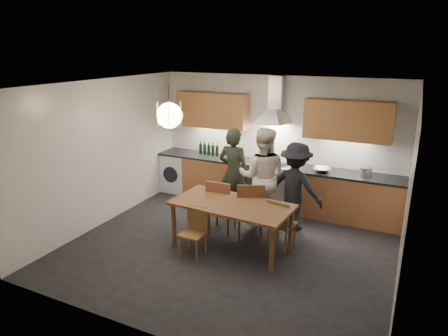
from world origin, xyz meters
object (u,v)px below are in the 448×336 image
at_px(dining_table, 232,209).
at_px(person_right, 295,187).
at_px(stock_pot, 365,172).
at_px(person_mid, 262,177).
at_px(mixing_bowl, 322,170).
at_px(chair_back_left, 220,203).
at_px(person_left, 234,173).
at_px(chair_front, 195,228).
at_px(wine_bottles, 209,149).

xyz_separation_m(dining_table, person_right, (0.68, 1.18, 0.09)).
height_order(person_right, stock_pot, person_right).
xyz_separation_m(person_mid, mixing_bowl, (0.89, 0.76, 0.04)).
bearing_deg(chair_back_left, dining_table, 129.93).
xyz_separation_m(person_left, mixing_bowl, (1.50, 0.65, 0.09)).
relative_size(chair_back_left, stock_pot, 4.44).
distance_m(chair_back_left, chair_front, 0.85).
distance_m(dining_table, person_right, 1.36).
bearing_deg(mixing_bowl, chair_front, -121.51).
height_order(person_left, mixing_bowl, person_left).
bearing_deg(chair_back_left, stock_pot, -147.44).
bearing_deg(person_right, person_left, 8.88).
relative_size(chair_front, person_left, 0.47).
height_order(stock_pot, wine_bottles, wine_bottles).
distance_m(person_right, wine_bottles, 2.33).
relative_size(stock_pot, wine_bottles, 0.47).
bearing_deg(person_left, person_mid, 173.55).
height_order(dining_table, person_mid, person_mid).
bearing_deg(wine_bottles, person_right, -21.70).
height_order(chair_front, stock_pot, stock_pot).
bearing_deg(stock_pot, dining_table, -130.83).
xyz_separation_m(dining_table, person_mid, (0.09, 1.13, 0.20)).
relative_size(chair_back_left, person_left, 0.57).
height_order(person_left, person_right, person_left).
distance_m(mixing_bowl, wine_bottles, 2.46).
distance_m(chair_front, mixing_bowl, 2.74).
bearing_deg(dining_table, wine_bottles, 129.82).
relative_size(dining_table, person_right, 1.23).
distance_m(chair_back_left, person_right, 1.34).
bearing_deg(stock_pot, person_right, -142.16).
relative_size(person_left, stock_pot, 7.84).
xyz_separation_m(person_left, person_right, (1.21, -0.06, -0.07)).
bearing_deg(wine_bottles, person_left, -40.09).
bearing_deg(person_left, person_right, -178.68).
relative_size(person_left, person_mid, 0.95).
distance_m(person_left, stock_pot, 2.39).
bearing_deg(chair_front, person_mid, 71.05).
bearing_deg(stock_pot, person_left, -161.42).
distance_m(person_mid, person_right, 0.60).
bearing_deg(chair_front, person_right, 54.86).
xyz_separation_m(chair_front, mixing_bowl, (1.41, 2.30, 0.48)).
distance_m(dining_table, mixing_bowl, 2.14).
height_order(chair_back_left, person_right, person_right).
xyz_separation_m(chair_back_left, wine_bottles, (-1.06, 1.60, 0.49)).
distance_m(chair_front, person_mid, 1.68).
xyz_separation_m(chair_front, person_right, (1.11, 1.59, 0.33)).
bearing_deg(person_right, mixing_bowl, -101.25).
bearing_deg(mixing_bowl, person_mid, -139.36).
height_order(chair_back_left, wine_bottles, wine_bottles).
bearing_deg(mixing_bowl, person_right, -112.90).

